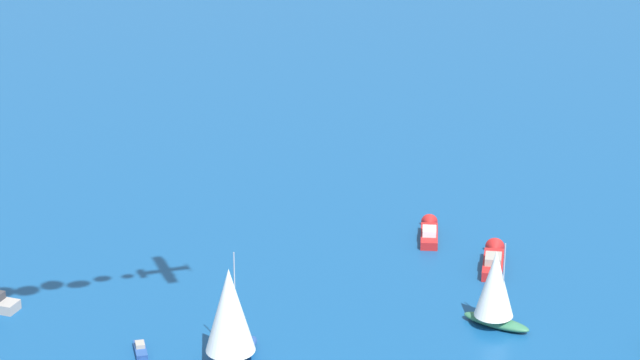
# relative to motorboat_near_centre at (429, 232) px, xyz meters

# --- Properties ---
(motorboat_near_centre) EXTENTS (9.34, 4.27, 2.63)m
(motorboat_near_centre) POSITION_rel_motorboat_near_centre_xyz_m (0.00, 0.00, 0.00)
(motorboat_near_centre) COLOR #B21E1E
(motorboat_near_centre) RESTS_ON ground_plane
(sailboat_far_port) EXTENTS (10.18, 8.21, 13.26)m
(sailboat_far_port) POSITION_rel_motorboat_near_centre_xyz_m (32.45, -30.09, 5.35)
(sailboat_far_port) COLOR #23478C
(sailboat_far_port) RESTS_ON ground_plane
(motorboat_trailing) EXTENTS (5.14, 1.77, 1.46)m
(motorboat_trailing) POSITION_rel_motorboat_near_centre_xyz_m (29.18, -40.19, -0.31)
(motorboat_trailing) COLOR #23478C
(motorboat_trailing) RESTS_ON ground_plane
(sailboat_mid_cluster) EXTENTS (7.34, 8.03, 10.99)m
(sailboat_mid_cluster) POSITION_rel_motorboat_near_centre_xyz_m (27.56, 1.78, 4.31)
(sailboat_mid_cluster) COLOR #33704C
(sailboat_mid_cluster) RESTS_ON ground_plane
(motorboat_outer_ring_b) EXTENTS (10.51, 5.56, 2.96)m
(motorboat_outer_ring_b) POSITION_rel_motorboat_near_centre_xyz_m (10.54, 6.36, 0.09)
(motorboat_outer_ring_b) COLOR #B21E1E
(motorboat_outer_ring_b) RESTS_ON ground_plane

